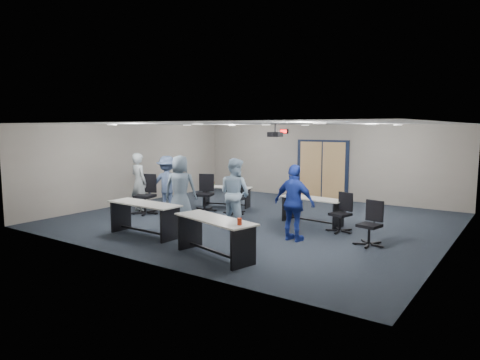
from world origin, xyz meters
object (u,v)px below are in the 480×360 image
Objects in this scene: table_front_left at (144,213)px; person_back at (167,184)px; table_back_right at (312,206)px; chair_back_d at (340,213)px; person_gray at (139,182)px; person_plaid at (180,188)px; person_lightblue at (235,193)px; chair_loose_left at (145,194)px; chair_back_a at (204,193)px; chair_loose_right at (369,224)px; person_navy at (294,203)px; table_front_right at (215,231)px; chair_back_b at (235,197)px; table_back_left at (226,193)px.

table_front_left is 3.01m from person_back.
table_front_left is 1.08× the size of table_back_right.
chair_back_d is 0.54× the size of person_gray.
person_lightblue is (1.80, 0.10, -0.01)m from person_plaid.
table_front_left is at bearing -60.63° from chair_loose_left.
chair_back_a is 0.63× the size of person_plaid.
chair_loose_right is (6.67, 0.39, -0.10)m from chair_loose_left.
table_front_left is 2.33m from person_lightblue.
chair_loose_right is 0.54× the size of person_gray.
person_navy is at bearing -149.42° from chair_loose_right.
table_front_right is 1.12× the size of person_plaid.
chair_back_d is 1.54m from person_navy.
person_navy reaches higher than chair_back_b.
table_back_right is (3.42, -0.71, 0.03)m from table_back_left.
table_back_left is (-3.11, 4.57, -0.09)m from table_front_right.
person_lightblue is 1.87m from person_navy.
table_back_left is 0.97× the size of person_navy.
person_plaid is 1.04× the size of person_navy.
chair_loose_left is 3.28m from person_lightblue.
chair_back_a is 0.65× the size of person_navy.
person_lightblue is 3.07m from person_back.
chair_loose_right is (2.27, 2.60, -0.05)m from table_front_right.
person_gray is at bearing -145.24° from chair_back_b.
person_plaid is (-0.73, -1.60, 0.41)m from chair_back_b.
person_navy is 1.02× the size of person_back.
chair_loose_right is at bearing 63.12° from table_front_right.
person_plaid reaches higher than person_lightblue.
person_navy reaches higher than chair_back_d.
person_back reaches higher than chair_back_a.
chair_back_a is at bearing -179.29° from chair_loose_right.
chair_loose_left is at bearing -29.76° from person_plaid.
table_front_left is 1.72× the size of chair_back_a.
chair_loose_left is (-4.40, 2.21, 0.05)m from table_front_right.
chair_loose_left is (-1.29, -2.36, 0.14)m from table_back_left.
person_gray is (-1.72, -2.20, 0.46)m from table_back_left.
person_back is (-1.21, 0.72, -0.05)m from person_plaid.
chair_back_a is 2.04m from person_gray.
person_gray reaches higher than person_back.
table_front_right is 1.79× the size of chair_back_a.
chair_loose_left is 0.69× the size of person_back.
table_back_left is 1.00m from chair_back_a.
table_back_right is at bearing 1.77° from chair_loose_left.
person_plaid reaches higher than person_gray.
table_front_left is at bearing -98.20° from table_back_left.
person_plaid is at bearing -100.04° from chair_back_a.
person_plaid reaches higher than person_back.
chair_back_b is at bearing -10.56° from chair_back_a.
person_gray is (-7.10, -0.23, 0.42)m from chair_loose_right.
table_back_left is at bearing 145.27° from chair_back_b.
person_back reaches higher than chair_back_b.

